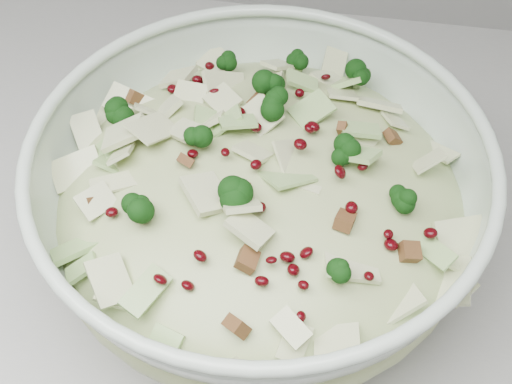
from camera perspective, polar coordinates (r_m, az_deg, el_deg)
mixing_bowl at (r=0.58m, az=0.35°, el=-1.13°), size 0.43×0.43×0.14m
salad at (r=0.56m, az=0.36°, el=0.35°), size 0.38×0.38×0.14m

